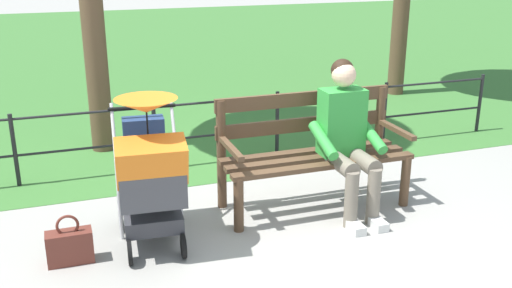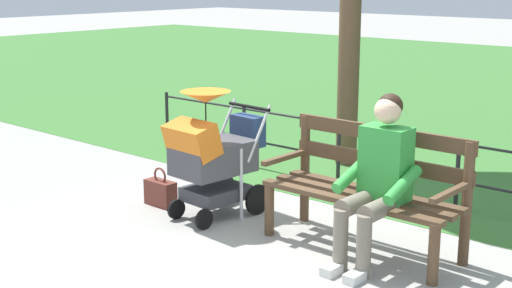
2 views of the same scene
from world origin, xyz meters
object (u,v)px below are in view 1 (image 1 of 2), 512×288
Objects in this scene: person_on_bench at (347,134)px; handbag at (70,246)px; stroller at (150,170)px; park_bench at (311,146)px.

handbag is (2.25, 0.16, -0.55)m from person_on_bench.
stroller is at bearing 2.38° from person_on_bench.
stroller is at bearing 11.57° from park_bench.
park_bench is 4.33× the size of handbag.
park_bench is 1.26× the size of person_on_bench.
person_on_bench is at bearing -177.62° from stroller.
person_on_bench is 3.45× the size of handbag.
person_on_bench is 2.32m from handbag.
handbag is (0.61, 0.09, -0.47)m from stroller.
person_on_bench is at bearing -175.89° from handbag.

